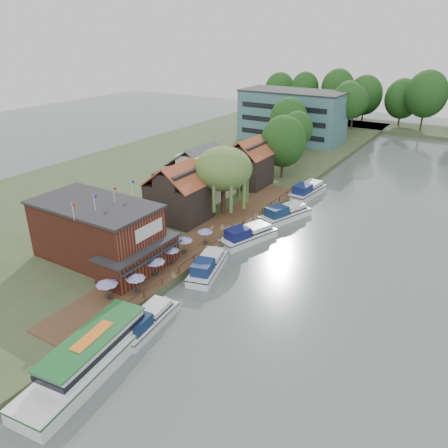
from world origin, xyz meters
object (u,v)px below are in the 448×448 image
Objects in this scene: umbrella_4 at (184,245)px; tour_boat at (89,356)px; umbrella_1 at (136,284)px; cruiser_2 at (248,233)px; hotel_block at (292,115)px; cruiser_4 at (308,189)px; umbrella_2 at (155,267)px; pub at (109,235)px; cottage_c at (248,162)px; willow at (223,182)px; umbrella_3 at (171,255)px; cottage_b at (201,171)px; cruiser_0 at (148,318)px; umbrella_0 at (107,290)px; cottage_a at (179,192)px; swan at (116,347)px; cruiser_1 at (208,264)px; cruiser_3 at (286,212)px; umbrella_5 at (205,236)px.

umbrella_4 reaches higher than tour_boat.
umbrella_1 is 0.23× the size of cruiser_2.
cruiser_2 is at bearing -71.68° from hotel_block.
umbrella_4 reaches higher than cruiser_2.
umbrella_1 is 40.71m from cruiser_4.
hotel_block is at bearing 101.84° from umbrella_2.
umbrella_4 is 20.49m from tour_boat.
pub is 2.35× the size of cottage_c.
willow is at bearing 165.24° from cruiser_2.
cottage_c is 31.58m from umbrella_3.
cottage_c reaches higher than tour_boat.
cottage_b is 9.07m from willow.
umbrella_1 is at bearing 139.03° from cruiser_0.
cottage_c reaches higher than umbrella_0.
cottage_b is 0.92× the size of willow.
cottage_b is 35.26m from cruiser_0.
hotel_block reaches higher than pub.
pub reaches higher than umbrella_4.
cruiser_4 is (10.42, 36.87, -3.37)m from pub.
cruiser_2 is (11.39, 0.45, -4.01)m from cottage_a.
willow reaches higher than umbrella_0.
hotel_block is 2.99× the size of cottage_c.
cruiser_1 is at bearing 92.24° from swan.
tour_boat is at bearing -76.88° from cottage_c.
hotel_block reaches higher than cottage_b.
hotel_block reaches higher than cruiser_3.
tour_boat is at bearing -67.10° from cottage_a.
umbrella_1 is 4.91m from cruiser_0.
cruiser_3 is at bearing 74.39° from umbrella_5.
umbrella_0 is 0.23× the size of cruiser_2.
willow is 1.01× the size of cruiser_3.
cruiser_2 is 0.69× the size of tour_boat.
umbrella_2 is 6.56m from cruiser_1.
umbrella_2 is 6.17m from umbrella_4.
umbrella_1 is at bearing -26.53° from pub.
swan is (11.01, -44.56, -5.03)m from cottage_c.
swan is (4.16, -10.65, -2.07)m from umbrella_2.
cruiser_1 is (6.89, -14.49, -5.04)m from willow.
cruiser_3 is 35.84m from swan.
umbrella_2 is 25.62m from cruiser_3.
umbrella_0 is 31.96m from cruiser_3.
pub is 8.42× the size of umbrella_5.
umbrella_4 reaches higher than cruiser_1.
pub is 8.42× the size of umbrella_0.
cruiser_0 is 7.22m from tour_boat.
umbrella_0 is at bearing -127.07° from cruiser_1.
hotel_block is (-8.00, 71.00, 2.50)m from pub.
cottage_c is at bearing 96.07° from tour_boat.
cruiser_0 is (4.18, -16.18, -1.20)m from umbrella_5.
umbrella_2 is at bearing 98.93° from umbrella_1.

